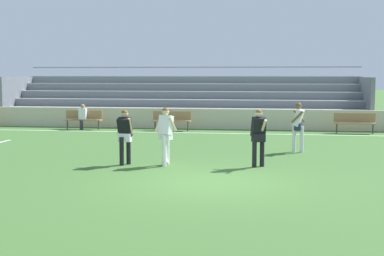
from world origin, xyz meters
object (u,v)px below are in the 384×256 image
Objects in this scene: bench_far_right at (172,119)px; player_dark_wide_right at (258,133)px; bench_near_wall_gap at (355,121)px; player_dark_challenging at (125,132)px; spectator_seated at (82,115)px; player_white_wide_left at (298,123)px; player_white_on_ball at (166,131)px; bench_centre_sideline at (83,118)px; soccer_ball at (165,162)px; bleacher_stand at (184,98)px.

bench_far_right is 1.09× the size of player_dark_wide_right.
bench_near_wall_gap is 1.12× the size of player_dark_challenging.
bench_near_wall_gap is 1.49× the size of spectator_seated.
bench_near_wall_gap is at bearing 66.51° from player_white_wide_left.
player_white_wide_left reaches higher than bench_near_wall_gap.
bench_near_wall_gap is 6.93m from player_white_wide_left.
player_dark_wide_right is (8.59, -9.38, 0.28)m from spectator_seated.
player_dark_wide_right is at bearing 3.45° from player_white_on_ball.
player_white_wide_left is (3.90, 3.31, -0.00)m from player_white_on_ball.
bench_centre_sideline is 10.82m from player_dark_challenging.
player_white_on_ball is 1.20m from player_dark_challenging.
bench_centre_sideline and bench_far_right have the same top height.
bench_near_wall_gap is 8.18× the size of soccer_ball.
bench_centre_sideline is at bearing 180.00° from bench_far_right.
player_white_wide_left reaches higher than soccer_ball.
bench_far_right is 1.07× the size of player_white_wide_left.
bench_near_wall_gap is at bearing 51.04° from player_dark_challenging.
player_white_on_ball is (1.63, -9.66, 0.46)m from bench_far_right.
bleacher_stand is 9.45m from bench_near_wall_gap.
player_dark_wide_right reaches higher than bench_centre_sideline.
soccer_ball is at bearing -124.37° from bench_near_wall_gap.
player_white_on_ball reaches higher than bench_near_wall_gap.
player_dark_challenging is at bearing -87.74° from bleacher_stand.
soccer_ball is at bearing -1.12° from player_dark_challenging.
player_dark_challenging is (0.55, -13.96, -0.37)m from bleacher_stand.
player_dark_challenging is 0.98× the size of player_dark_wide_right.
bleacher_stand is 13.97m from player_dark_challenging.
bleacher_stand is at bearing 91.60° from bench_far_right.
bench_far_right is (0.12, -4.24, -0.78)m from bleacher_stand.
bleacher_stand is 14.14m from soccer_ball.
player_white_on_ball is at bearing -82.84° from bleacher_stand.
spectator_seated reaches higher than bench_centre_sideline.
bench_centre_sideline is 1.07× the size of player_white_wide_left.
soccer_ball is (1.20, -0.02, -0.84)m from player_dark_challenging.
bleacher_stand reaches higher than spectator_seated.
bench_near_wall_gap is 11.81m from soccer_ball.
bench_near_wall_gap is (8.41, -4.24, -0.78)m from bleacher_stand.
player_white_on_ball reaches higher than player_dark_challenging.
spectator_seated is at bearing -90.00° from bench_centre_sideline.
player_dark_wide_right is at bearing 3.24° from player_dark_challenging.
player_dark_wide_right reaches higher than player_dark_challenging.
bench_near_wall_gap is at bearing 55.63° from soccer_ball.
player_white_wide_left reaches higher than player_dark_challenging.
bench_near_wall_gap reaches higher than soccer_ball.
bench_far_right is 8.29m from bench_near_wall_gap.
bench_near_wall_gap is 10.32m from player_dark_wide_right.
player_dark_challenging is 3.86m from player_dark_wide_right.
soccer_ball is (5.93, -9.62, -0.59)m from spectator_seated.
player_white_wide_left reaches higher than bench_far_right.
player_dark_challenging reaches higher than bench_far_right.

